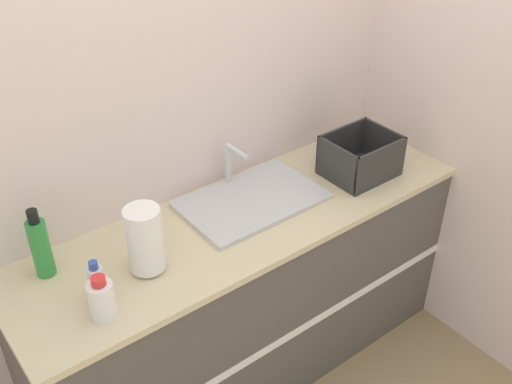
{
  "coord_description": "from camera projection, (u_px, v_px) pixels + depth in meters",
  "views": [
    {
      "loc": [
        -1.18,
        -1.31,
        2.34
      ],
      "look_at": [
        0.03,
        0.26,
        1.02
      ],
      "focal_mm": 42.0,
      "sensor_mm": 36.0,
      "label": 1
    }
  ],
  "objects": [
    {
      "name": "wall_back",
      "position": [
        198.0,
        100.0,
        2.43
      ],
      "size": [
        4.37,
        0.06,
        2.6
      ],
      "color": "silver",
      "rests_on": "ground_plane"
    },
    {
      "name": "counter_cabinet",
      "position": [
        247.0,
        296.0,
        2.7
      ],
      "size": [
        1.99,
        0.6,
        0.9
      ],
      "color": "#514C47",
      "rests_on": "ground_plane"
    },
    {
      "name": "dish_rack",
      "position": [
        360.0,
        159.0,
        2.68
      ],
      "size": [
        0.3,
        0.25,
        0.19
      ],
      "color": "#2D2D2D",
      "rests_on": "counter_cabinet"
    },
    {
      "name": "bottle_clear",
      "position": [
        97.0,
        282.0,
        2.01
      ],
      "size": [
        0.06,
        0.06,
        0.16
      ],
      "color": "silver",
      "rests_on": "counter_cabinet"
    },
    {
      "name": "wall_right",
      "position": [
        422.0,
        65.0,
        2.74
      ],
      "size": [
        0.06,
        2.58,
        2.6
      ],
      "color": "silver",
      "rests_on": "ground_plane"
    },
    {
      "name": "bottle_green",
      "position": [
        40.0,
        247.0,
        2.09
      ],
      "size": [
        0.07,
        0.07,
        0.28
      ],
      "color": "#2D8C3D",
      "rests_on": "counter_cabinet"
    },
    {
      "name": "paper_towel_roll",
      "position": [
        145.0,
        240.0,
        2.1
      ],
      "size": [
        0.13,
        0.13,
        0.26
      ],
      "color": "#4C4C51",
      "rests_on": "counter_cabinet"
    },
    {
      "name": "sink",
      "position": [
        251.0,
        199.0,
        2.52
      ],
      "size": [
        0.59,
        0.38,
        0.21
      ],
      "color": "silver",
      "rests_on": "counter_cabinet"
    },
    {
      "name": "bottle_white_spray",
      "position": [
        102.0,
        299.0,
        1.94
      ],
      "size": [
        0.09,
        0.09,
        0.17
      ],
      "color": "white",
      "rests_on": "counter_cabinet"
    }
  ]
}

